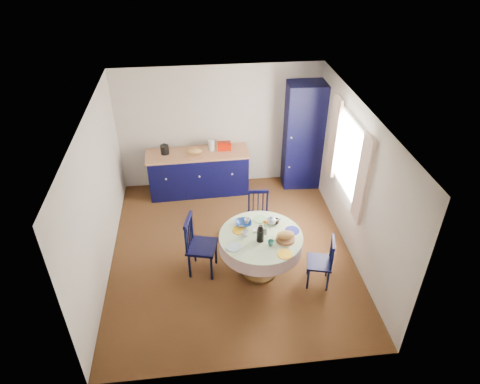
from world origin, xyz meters
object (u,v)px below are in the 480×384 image
(chair_right, at_px, (322,262))
(mug_b, at_px, (271,243))
(kitchen_counter, at_px, (199,172))
(pantry_cabinet, at_px, (304,136))
(mug_c, at_px, (276,222))
(mug_a, at_px, (245,234))
(mug_d, at_px, (247,221))
(chair_left, at_px, (199,245))
(cobalt_bowl, at_px, (244,223))
(dining_table, at_px, (261,242))
(chair_far, at_px, (258,215))

(chair_right, bearing_deg, mug_b, -80.82)
(kitchen_counter, height_order, mug_b, kitchen_counter)
(pantry_cabinet, height_order, mug_c, pantry_cabinet)
(pantry_cabinet, bearing_deg, chair_right, -94.43)
(mug_a, xyz_separation_m, mug_d, (0.08, 0.31, -0.01))
(mug_b, xyz_separation_m, mug_c, (0.17, 0.50, -0.00))
(chair_left, height_order, mug_d, chair_left)
(chair_right, bearing_deg, cobalt_bowl, -103.55)
(dining_table, relative_size, cobalt_bowl, 5.06)
(chair_left, distance_m, mug_b, 1.16)
(chair_right, distance_m, mug_b, 0.87)
(dining_table, height_order, chair_right, dining_table)
(kitchen_counter, height_order, mug_d, kitchen_counter)
(dining_table, relative_size, chair_far, 1.45)
(kitchen_counter, relative_size, mug_d, 22.92)
(pantry_cabinet, relative_size, mug_c, 19.69)
(chair_left, distance_m, chair_right, 1.89)
(dining_table, bearing_deg, mug_a, 176.06)
(pantry_cabinet, relative_size, mug_a, 18.33)
(chair_right, bearing_deg, chair_far, -133.20)
(dining_table, bearing_deg, mug_b, -67.08)
(mug_b, height_order, mug_c, same)
(pantry_cabinet, bearing_deg, cobalt_bowl, -120.27)
(kitchen_counter, xyz_separation_m, chair_far, (0.98, -1.54, -0.02))
(chair_far, xyz_separation_m, mug_d, (-0.28, -0.61, 0.37))
(chair_right, xyz_separation_m, mug_b, (-0.78, 0.08, 0.38))
(kitchen_counter, height_order, pantry_cabinet, pantry_cabinet)
(dining_table, distance_m, mug_c, 0.41)
(pantry_cabinet, height_order, mug_a, pantry_cabinet)
(chair_left, distance_m, mug_c, 1.25)
(chair_far, bearing_deg, mug_c, -71.74)
(chair_far, bearing_deg, mug_d, -109.76)
(dining_table, height_order, mug_a, dining_table)
(dining_table, xyz_separation_m, chair_right, (0.88, -0.31, -0.21))
(chair_left, xyz_separation_m, mug_d, (0.77, 0.14, 0.29))
(mug_a, bearing_deg, cobalt_bowl, 86.53)
(mug_b, bearing_deg, mug_c, 71.58)
(dining_table, distance_m, mug_a, 0.31)
(chair_right, distance_m, mug_a, 1.24)
(kitchen_counter, bearing_deg, pantry_cabinet, 0.96)
(kitchen_counter, height_order, chair_right, kitchen_counter)
(dining_table, distance_m, cobalt_bowl, 0.41)
(chair_left, xyz_separation_m, cobalt_bowl, (0.71, 0.11, 0.28))
(chair_left, bearing_deg, dining_table, -86.23)
(mug_b, xyz_separation_m, cobalt_bowl, (-0.34, 0.53, -0.01))
(pantry_cabinet, distance_m, chair_left, 3.29)
(dining_table, height_order, mug_b, dining_table)
(chair_left, relative_size, chair_far, 1.17)
(kitchen_counter, height_order, mug_c, kitchen_counter)
(pantry_cabinet, xyz_separation_m, mug_b, (-1.15, -2.81, -0.28))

